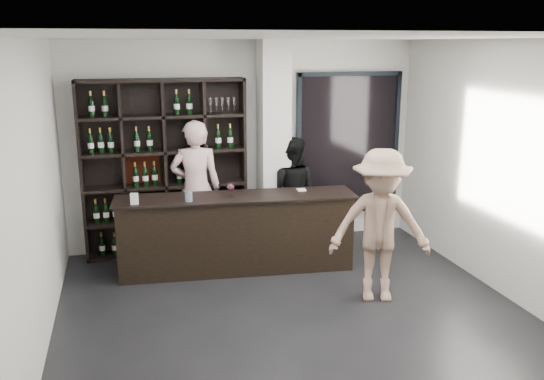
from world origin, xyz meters
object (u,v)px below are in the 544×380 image
object	(u,v)px
wine_shelf	(165,168)
taster_black	(290,192)
tasting_counter	(237,233)
taster_pink	(196,189)
customer	(380,226)

from	to	relation	value
wine_shelf	taster_black	xyz separation A→B (m)	(1.73, -0.17, -0.40)
tasting_counter	taster_pink	distance (m)	0.94
wine_shelf	taster_pink	distance (m)	0.50
wine_shelf	customer	size ratio (longest dim) A/B	1.38
taster_black	customer	world-z (taller)	customer
tasting_counter	customer	size ratio (longest dim) A/B	1.73
customer	taster_black	bearing A→B (deg)	119.99
taster_pink	wine_shelf	bearing A→B (deg)	-15.09
wine_shelf	customer	bearing A→B (deg)	-44.45
taster_black	wine_shelf	bearing A→B (deg)	18.09
wine_shelf	taster_black	distance (m)	1.78
taster_pink	tasting_counter	bearing A→B (deg)	127.50
taster_pink	taster_black	distance (m)	1.35
tasting_counter	taster_pink	bearing A→B (deg)	124.57
tasting_counter	wine_shelf	bearing A→B (deg)	136.97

